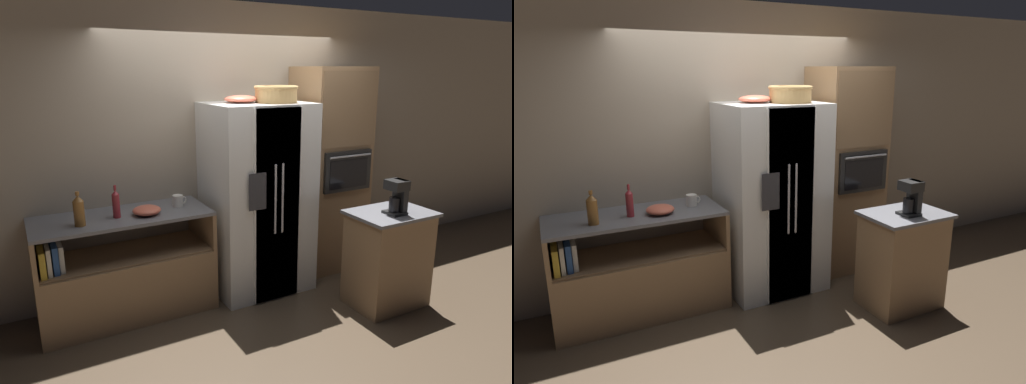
# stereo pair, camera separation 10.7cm
# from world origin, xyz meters

# --- Properties ---
(ground_plane) EXTENTS (20.00, 20.00, 0.00)m
(ground_plane) POSITION_xyz_m (0.00, 0.00, 0.00)
(ground_plane) COLOR #4C3D2D
(wall_back) EXTENTS (12.00, 0.06, 2.80)m
(wall_back) POSITION_xyz_m (0.00, 0.50, 1.40)
(wall_back) COLOR tan
(wall_back) RESTS_ON ground_plane
(counter_left) EXTENTS (1.51, 0.64, 0.94)m
(counter_left) POSITION_xyz_m (-1.19, 0.14, 0.34)
(counter_left) COLOR #93704C
(counter_left) RESTS_ON ground_plane
(refrigerator) EXTENTS (0.96, 0.81, 1.86)m
(refrigerator) POSITION_xyz_m (0.13, 0.07, 0.93)
(refrigerator) COLOR white
(refrigerator) RESTS_ON ground_plane
(wall_oven) EXTENTS (0.72, 0.65, 2.19)m
(wall_oven) POSITION_xyz_m (1.08, 0.17, 1.10)
(wall_oven) COLOR #93704C
(wall_oven) RESTS_ON ground_plane
(island_counter) EXTENTS (0.74, 0.54, 0.91)m
(island_counter) POSITION_xyz_m (1.01, -0.85, 0.46)
(island_counter) COLOR #93704C
(island_counter) RESTS_ON ground_plane
(wicker_basket) EXTENTS (0.42, 0.42, 0.16)m
(wicker_basket) POSITION_xyz_m (0.29, 0.01, 1.95)
(wicker_basket) COLOR tan
(wicker_basket) RESTS_ON refrigerator
(fruit_bowl) EXTENTS (0.32, 0.32, 0.07)m
(fruit_bowl) POSITION_xyz_m (-0.01, 0.13, 1.90)
(fruit_bowl) COLOR #DB664C
(fruit_bowl) RESTS_ON refrigerator
(bottle_tall) EXTENTS (0.09, 0.09, 0.29)m
(bottle_tall) POSITION_xyz_m (-1.54, 0.02, 1.07)
(bottle_tall) COLOR brown
(bottle_tall) RESTS_ON counter_left
(bottle_short) EXTENTS (0.06, 0.06, 0.28)m
(bottle_short) POSITION_xyz_m (-1.23, 0.10, 1.06)
(bottle_short) COLOR maroon
(bottle_short) RESTS_ON counter_left
(mug) EXTENTS (0.14, 0.10, 0.11)m
(mug) POSITION_xyz_m (-0.66, 0.16, 0.99)
(mug) COLOR silver
(mug) RESTS_ON counter_left
(mixing_bowl) EXTENTS (0.24, 0.24, 0.08)m
(mixing_bowl) POSITION_xyz_m (-0.98, 0.05, 0.98)
(mixing_bowl) COLOR #DB664C
(mixing_bowl) RESTS_ON counter_left
(coffee_maker) EXTENTS (0.16, 0.17, 0.31)m
(coffee_maker) POSITION_xyz_m (1.01, -0.91, 1.08)
(coffee_maker) COLOR black
(coffee_maker) RESTS_ON island_counter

